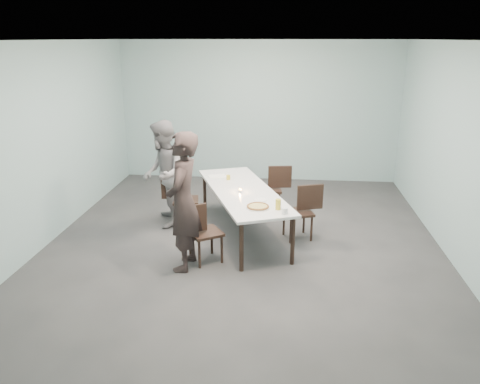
# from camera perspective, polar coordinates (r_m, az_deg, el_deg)

# --- Properties ---
(ground) EXTENTS (7.00, 7.00, 0.00)m
(ground) POSITION_cam_1_polar(r_m,az_deg,el_deg) (7.34, 0.43, -6.10)
(ground) COLOR #333335
(ground) RESTS_ON ground
(room_shell) EXTENTS (6.02, 7.02, 3.01)m
(room_shell) POSITION_cam_1_polar(r_m,az_deg,el_deg) (6.76, 0.47, 9.74)
(room_shell) COLOR #90B2B6
(room_shell) RESTS_ON ground
(table) EXTENTS (1.79, 2.75, 0.75)m
(table) POSITION_cam_1_polar(r_m,az_deg,el_deg) (7.38, 0.34, -0.15)
(table) COLOR white
(table) RESTS_ON ground
(chair_near_left) EXTENTS (0.64, 0.58, 0.87)m
(chair_near_left) POSITION_cam_1_polar(r_m,az_deg,el_deg) (6.54, -4.90, -4.52)
(chair_near_left) COLOR black
(chair_near_left) RESTS_ON ground
(chair_far_left) EXTENTS (0.64, 0.49, 0.87)m
(chair_far_left) POSITION_cam_1_polar(r_m,az_deg,el_deg) (7.90, -7.22, -0.53)
(chair_far_left) COLOR black
(chair_far_left) RESTS_ON ground
(chair_near_right) EXTENTS (0.65, 0.53, 0.87)m
(chair_near_right) POSITION_cam_1_polar(r_m,az_deg,el_deg) (7.38, 7.69, -1.91)
(chair_near_right) COLOR black
(chair_near_right) RESTS_ON ground
(chair_far_right) EXTENTS (0.64, 0.47, 0.87)m
(chair_far_right) POSITION_cam_1_polar(r_m,az_deg,el_deg) (8.41, 4.11, 0.76)
(chair_far_right) COLOR black
(chair_far_right) RESTS_ON ground
(diner_near) EXTENTS (0.49, 0.72, 1.90)m
(diner_near) POSITION_cam_1_polar(r_m,az_deg,el_deg) (6.26, -6.93, -1.23)
(diner_near) COLOR black
(diner_near) RESTS_ON ground
(diner_far) EXTENTS (0.87, 1.00, 1.78)m
(diner_far) POSITION_cam_1_polar(r_m,az_deg,el_deg) (7.83, -9.33, 2.17)
(diner_far) COLOR gray
(diner_far) RESTS_ON ground
(pizza) EXTENTS (0.34, 0.34, 0.04)m
(pizza) POSITION_cam_1_polar(r_m,az_deg,el_deg) (6.59, 2.19, -1.79)
(pizza) COLOR white
(pizza) RESTS_ON table
(side_plate) EXTENTS (0.18, 0.18, 0.01)m
(side_plate) POSITION_cam_1_polar(r_m,az_deg,el_deg) (6.91, 2.51, -0.95)
(side_plate) COLOR white
(side_plate) RESTS_ON table
(beer_glass) EXTENTS (0.08, 0.08, 0.15)m
(beer_glass) POSITION_cam_1_polar(r_m,az_deg,el_deg) (6.53, 4.67, -1.52)
(beer_glass) COLOR gold
(beer_glass) RESTS_ON table
(water_tumbler) EXTENTS (0.08, 0.08, 0.09)m
(water_tumbler) POSITION_cam_1_polar(r_m,az_deg,el_deg) (6.37, 5.48, -2.32)
(water_tumbler) COLOR silver
(water_tumbler) RESTS_ON table
(tealight) EXTENTS (0.06, 0.06, 0.05)m
(tealight) POSITION_cam_1_polar(r_m,az_deg,el_deg) (7.25, 0.03, 0.12)
(tealight) COLOR silver
(tealight) RESTS_ON table
(amber_tumbler) EXTENTS (0.07, 0.07, 0.08)m
(amber_tumbler) POSITION_cam_1_polar(r_m,az_deg,el_deg) (7.89, -1.44, 1.80)
(amber_tumbler) COLOR gold
(amber_tumbler) RESTS_ON table
(menu) EXTENTS (0.36, 0.31, 0.01)m
(menu) POSITION_cam_1_polar(r_m,az_deg,el_deg) (8.11, -2.79, 1.96)
(menu) COLOR silver
(menu) RESTS_ON table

